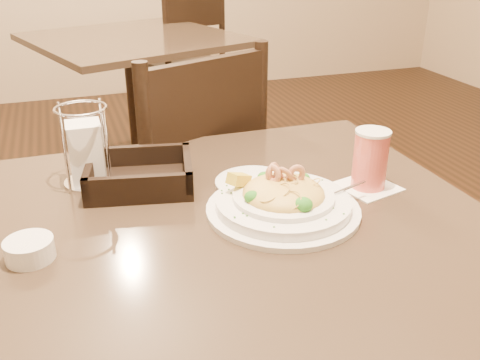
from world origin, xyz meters
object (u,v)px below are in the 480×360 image
object	(u,v)px
background_table	(138,83)
side_plate	(254,183)
dining_chair_near	(182,195)
butter_ramekin	(29,250)
main_table	(243,330)
bread_basket	(140,177)
pasta_bowl	(283,200)
napkin_caddy	(86,151)
drink_glass	(370,160)
dining_chair_far	(185,57)

from	to	relation	value
background_table	side_plate	xyz separation A→B (m)	(-0.02, -1.73, 0.23)
dining_chair_near	butter_ramekin	size ratio (longest dim) A/B	12.30
main_table	bread_basket	bearing A→B (deg)	123.03
pasta_bowl	napkin_caddy	world-z (taller)	napkin_caddy
main_table	side_plate	world-z (taller)	side_plate
main_table	butter_ramekin	distance (m)	0.42
main_table	background_table	xyz separation A→B (m)	(0.09, 1.88, 0.00)
butter_ramekin	drink_glass	bearing A→B (deg)	4.98
bread_basket	napkin_caddy	bearing A→B (deg)	152.61
dining_chair_far	napkin_caddy	distance (m)	2.26
dining_chair_near	butter_ramekin	distance (m)	0.73
napkin_caddy	dining_chair_near	bearing A→B (deg)	51.87
background_table	drink_glass	size ratio (longest dim) A/B	8.90
side_plate	napkin_caddy	bearing A→B (deg)	159.11
main_table	pasta_bowl	bearing A→B (deg)	17.46
dining_chair_far	butter_ramekin	xyz separation A→B (m)	(-0.81, -2.38, 0.24)
main_table	bread_basket	distance (m)	0.36
background_table	dining_chair_near	bearing A→B (deg)	-93.36
main_table	drink_glass	xyz separation A→B (m)	(0.28, 0.07, 0.29)
dining_chair_far	butter_ramekin	size ratio (longest dim) A/B	12.30
napkin_caddy	main_table	bearing A→B (deg)	-48.46
drink_glass	napkin_caddy	size ratio (longest dim) A/B	0.79
bread_basket	butter_ramekin	bearing A→B (deg)	-134.89
napkin_caddy	butter_ramekin	xyz separation A→B (m)	(-0.11, -0.25, -0.05)
dining_chair_far	dining_chair_near	bearing A→B (deg)	61.26
main_table	side_plate	bearing A→B (deg)	63.96
background_table	bread_basket	distance (m)	1.70
dining_chair_far	napkin_caddy	size ratio (longest dim) A/B	5.77
butter_ramekin	napkin_caddy	bearing A→B (deg)	66.75
background_table	bread_basket	xyz separation A→B (m)	(-0.24, -1.66, 0.25)
butter_ramekin	pasta_bowl	bearing A→B (deg)	1.76
drink_glass	pasta_bowl	bearing A→B (deg)	-168.25
drink_glass	background_table	bearing A→B (deg)	95.94
main_table	side_plate	size ratio (longest dim) A/B	5.81
dining_chair_near	bread_basket	world-z (taller)	dining_chair_near
napkin_caddy	butter_ramekin	distance (m)	0.28
dining_chair_far	bread_basket	bearing A→B (deg)	59.55
dining_chair_far	drink_glass	xyz separation A→B (m)	(-0.18, -2.33, 0.29)
drink_glass	side_plate	distance (m)	0.23
napkin_caddy	side_plate	bearing A→B (deg)	-20.89
main_table	side_plate	xyz separation A→B (m)	(0.07, 0.15, 0.23)
pasta_bowl	drink_glass	bearing A→B (deg)	11.75
background_table	butter_ramekin	size ratio (longest dim) A/B	15.09
dining_chair_far	butter_ramekin	distance (m)	2.53
background_table	bread_basket	world-z (taller)	bread_basket
pasta_bowl	side_plate	bearing A→B (deg)	94.99
bread_basket	drink_glass	bearing A→B (deg)	-19.44
pasta_bowl	background_table	bearing A→B (deg)	89.65
bread_basket	butter_ramekin	size ratio (longest dim) A/B	3.06
dining_chair_near	bread_basket	size ratio (longest dim) A/B	4.02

